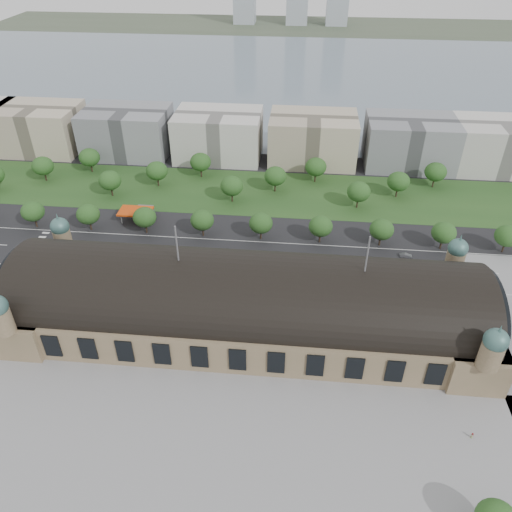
# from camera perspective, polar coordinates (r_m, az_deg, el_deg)

# --- Properties ---
(ground) EXTENTS (900.00, 900.00, 0.00)m
(ground) POSITION_cam_1_polar(r_m,az_deg,el_deg) (163.69, -1.15, -8.17)
(ground) COLOR black
(ground) RESTS_ON ground
(station) EXTENTS (150.00, 48.40, 44.30)m
(station) POSITION_cam_1_polar(r_m,az_deg,el_deg) (156.82, -1.20, -5.44)
(station) COLOR #877154
(station) RESTS_ON ground
(plaza_south) EXTENTS (190.00, 48.00, 0.12)m
(plaza_south) POSITION_cam_1_polar(r_m,az_deg,el_deg) (134.69, 1.08, -21.36)
(plaza_south) COLOR gray
(plaza_south) RESTS_ON ground
(road_slab) EXTENTS (260.00, 26.00, 0.10)m
(road_slab) POSITION_cam_1_polar(r_m,az_deg,el_deg) (195.48, -5.70, -0.10)
(road_slab) COLOR black
(road_slab) RESTS_ON ground
(grass_belt) EXTENTS (300.00, 45.00, 0.10)m
(grass_belt) POSITION_cam_1_polar(r_m,az_deg,el_deg) (241.01, -2.16, 7.37)
(grass_belt) COLOR #23481D
(grass_belt) RESTS_ON ground
(petrol_station) EXTENTS (14.00, 13.00, 5.05)m
(petrol_station) POSITION_cam_1_polar(r_m,az_deg,el_deg) (224.37, -13.05, 5.03)
(petrol_station) COLOR #CC3F0C
(petrol_station) RESTS_ON ground
(lake) EXTENTS (700.00, 320.00, 0.08)m
(lake) POSITION_cam_1_polar(r_m,az_deg,el_deg) (431.26, 3.69, 20.02)
(lake) COLOR slate
(lake) RESTS_ON ground
(far_shore) EXTENTS (700.00, 120.00, 0.14)m
(far_shore) POSITION_cam_1_polar(r_m,az_deg,el_deg) (626.43, 4.62, 24.76)
(far_shore) COLOR #44513D
(far_shore) RESTS_ON ground
(office_1) EXTENTS (45.00, 32.00, 24.00)m
(office_1) POSITION_cam_1_polar(r_m,az_deg,el_deg) (306.81, -23.59, 13.23)
(office_1) COLOR #BBAE93
(office_1) RESTS_ON ground
(office_2) EXTENTS (45.00, 32.00, 24.00)m
(office_2) POSITION_cam_1_polar(r_m,az_deg,el_deg) (286.60, -14.50, 13.60)
(office_2) COLOR gray
(office_2) RESTS_ON ground
(office_3) EXTENTS (45.00, 32.00, 24.00)m
(office_3) POSITION_cam_1_polar(r_m,az_deg,el_deg) (274.12, -4.31, 13.62)
(office_3) COLOR beige
(office_3) RESTS_ON ground
(office_4) EXTENTS (45.00, 32.00, 24.00)m
(office_4) POSITION_cam_1_polar(r_m,az_deg,el_deg) (270.45, 6.49, 13.19)
(office_4) COLOR #BBAE93
(office_4) RESTS_ON ground
(office_5) EXTENTS (45.00, 32.00, 24.00)m
(office_5) POSITION_cam_1_polar(r_m,az_deg,el_deg) (275.95, 17.15, 12.32)
(office_5) COLOR gray
(office_5) RESTS_ON ground
(office_6) EXTENTS (45.00, 32.00, 24.00)m
(office_6) POSITION_cam_1_polar(r_m,az_deg,el_deg) (288.32, 26.07, 11.26)
(office_6) COLOR beige
(office_6) RESTS_ON ground
(tree_row_1) EXTENTS (9.60, 9.60, 11.52)m
(tree_row_1) POSITION_cam_1_polar(r_m,az_deg,el_deg) (229.34, -24.16, 4.67)
(tree_row_1) COLOR #2D2116
(tree_row_1) RESTS_ON ground
(tree_row_2) EXTENTS (9.60, 9.60, 11.52)m
(tree_row_2) POSITION_cam_1_polar(r_m,az_deg,el_deg) (218.74, -18.64, 4.54)
(tree_row_2) COLOR #2D2116
(tree_row_2) RESTS_ON ground
(tree_row_3) EXTENTS (9.60, 9.60, 11.52)m
(tree_row_3) POSITION_cam_1_polar(r_m,az_deg,el_deg) (210.36, -12.61, 4.34)
(tree_row_3) COLOR #2D2116
(tree_row_3) RESTS_ON ground
(tree_row_4) EXTENTS (9.60, 9.60, 11.52)m
(tree_row_4) POSITION_cam_1_polar(r_m,az_deg,el_deg) (204.46, -6.17, 4.09)
(tree_row_4) COLOR #2D2116
(tree_row_4) RESTS_ON ground
(tree_row_5) EXTENTS (9.60, 9.60, 11.52)m
(tree_row_5) POSITION_cam_1_polar(r_m,az_deg,el_deg) (201.27, 0.56, 3.76)
(tree_row_5) COLOR #2D2116
(tree_row_5) RESTS_ON ground
(tree_row_6) EXTENTS (9.60, 9.60, 11.52)m
(tree_row_6) POSITION_cam_1_polar(r_m,az_deg,el_deg) (200.91, 7.40, 3.38)
(tree_row_6) COLOR #2D2116
(tree_row_6) RESTS_ON ground
(tree_row_7) EXTENTS (9.60, 9.60, 11.52)m
(tree_row_7) POSITION_cam_1_polar(r_m,az_deg,el_deg) (203.41, 14.17, 2.95)
(tree_row_7) COLOR #2D2116
(tree_row_7) RESTS_ON ground
(tree_row_8) EXTENTS (9.60, 9.60, 11.52)m
(tree_row_8) POSITION_cam_1_polar(r_m,az_deg,el_deg) (208.66, 20.68, 2.51)
(tree_row_8) COLOR #2D2116
(tree_row_8) RESTS_ON ground
(tree_row_9) EXTENTS (9.60, 9.60, 11.52)m
(tree_row_9) POSITION_cam_1_polar(r_m,az_deg,el_deg) (216.45, 26.79, 2.05)
(tree_row_9) COLOR #2D2116
(tree_row_9) RESTS_ON ground
(tree_belt_1) EXTENTS (10.40, 10.40, 12.48)m
(tree_belt_1) POSITION_cam_1_polar(r_m,az_deg,el_deg) (268.62, -23.19, 9.45)
(tree_belt_1) COLOR #2D2116
(tree_belt_1) RESTS_ON ground
(tree_belt_2) EXTENTS (10.40, 10.40, 12.48)m
(tree_belt_2) POSITION_cam_1_polar(r_m,az_deg,el_deg) (270.17, -18.50, 10.65)
(tree_belt_2) COLOR #2D2116
(tree_belt_2) RESTS_ON ground
(tree_belt_3) EXTENTS (10.40, 10.40, 12.48)m
(tree_belt_3) POSITION_cam_1_polar(r_m,az_deg,el_deg) (243.02, -16.36, 8.30)
(tree_belt_3) COLOR #2D2116
(tree_belt_3) RESTS_ON ground
(tree_belt_4) EXTENTS (10.40, 10.40, 12.48)m
(tree_belt_4) POSITION_cam_1_polar(r_m,az_deg,el_deg) (247.08, -11.27, 9.52)
(tree_belt_4) COLOR #2D2116
(tree_belt_4) RESTS_ON ground
(tree_belt_5) EXTENTS (10.40, 10.40, 12.48)m
(tree_belt_5) POSITION_cam_1_polar(r_m,az_deg,el_deg) (253.07, -6.36, 10.63)
(tree_belt_5) COLOR #2D2116
(tree_belt_5) RESTS_ON ground
(tree_belt_6) EXTENTS (10.40, 10.40, 12.48)m
(tree_belt_6) POSITION_cam_1_polar(r_m,az_deg,el_deg) (228.65, -2.79, 8.00)
(tree_belt_6) COLOR #2D2116
(tree_belt_6) RESTS_ON ground
(tree_belt_7) EXTENTS (10.40, 10.40, 12.48)m
(tree_belt_7) POSITION_cam_1_polar(r_m,az_deg,el_deg) (237.56, 2.22, 9.12)
(tree_belt_7) COLOR #2D2116
(tree_belt_7) RESTS_ON ground
(tree_belt_8) EXTENTS (10.40, 10.40, 12.48)m
(tree_belt_8) POSITION_cam_1_polar(r_m,az_deg,el_deg) (248.19, 6.86, 10.08)
(tree_belt_8) COLOR #2D2116
(tree_belt_8) RESTS_ON ground
(tree_belt_9) EXTENTS (10.40, 10.40, 12.48)m
(tree_belt_9) POSITION_cam_1_polar(r_m,az_deg,el_deg) (228.03, 11.66, 7.20)
(tree_belt_9) COLOR #2D2116
(tree_belt_9) RESTS_ON ground
(tree_belt_10) EXTENTS (10.40, 10.40, 12.48)m
(tree_belt_10) POSITION_cam_1_polar(r_m,az_deg,el_deg) (241.49, 15.98, 8.19)
(tree_belt_10) COLOR #2D2116
(tree_belt_10) RESTS_ON ground
(tree_belt_11) EXTENTS (10.40, 10.40, 12.48)m
(tree_belt_11) POSITION_cam_1_polar(r_m,az_deg,el_deg) (256.22, 19.84, 9.03)
(tree_belt_11) COLOR #2D2116
(tree_belt_11) RESTS_ON ground
(traffic_car_2) EXTENTS (6.02, 3.09, 1.63)m
(traffic_car_2) POSITION_cam_1_polar(r_m,az_deg,el_deg) (209.52, -20.58, 0.50)
(traffic_car_2) COLOR black
(traffic_car_2) RESTS_ON ground
(traffic_car_3) EXTENTS (5.01, 2.07, 1.45)m
(traffic_car_3) POSITION_cam_1_polar(r_m,az_deg,el_deg) (199.84, -11.60, 0.41)
(traffic_car_3) COLOR maroon
(traffic_car_3) RESTS_ON ground
(traffic_car_4) EXTENTS (4.55, 2.16, 1.50)m
(traffic_car_4) POSITION_cam_1_polar(r_m,az_deg,el_deg) (190.46, 3.36, -0.75)
(traffic_car_4) COLOR navy
(traffic_car_4) RESTS_ON ground
(traffic_car_5) EXTENTS (4.81, 2.05, 1.54)m
(traffic_car_5) POSITION_cam_1_polar(r_m,az_deg,el_deg) (202.61, 16.76, 0.07)
(traffic_car_5) COLOR #4F5156
(traffic_car_5) RESTS_ON ground
(traffic_car_6) EXTENTS (5.12, 2.86, 1.35)m
(traffic_car_6) POSITION_cam_1_polar(r_m,az_deg,el_deg) (198.20, 22.47, -2.20)
(traffic_car_6) COLOR silver
(traffic_car_6) RESTS_ON ground
(parked_car_0) EXTENTS (4.42, 3.52, 1.41)m
(parked_car_0) POSITION_cam_1_polar(r_m,az_deg,el_deg) (198.07, -19.11, -1.36)
(parked_car_0) COLOR black
(parked_car_0) RESTS_ON ground
(parked_car_1) EXTENTS (6.21, 4.71, 1.57)m
(parked_car_1) POSITION_cam_1_polar(r_m,az_deg,el_deg) (191.30, -14.10, -1.72)
(parked_car_1) COLOR maroon
(parked_car_1) RESTS_ON ground
(parked_car_2) EXTENTS (4.84, 4.04, 1.32)m
(parked_car_2) POSITION_cam_1_polar(r_m,az_deg,el_deg) (188.60, -14.51, -2.44)
(parked_car_2) COLOR #191A48
(parked_car_2) RESTS_ON ground
(parked_car_3) EXTENTS (4.38, 3.12, 1.39)m
(parked_car_3) POSITION_cam_1_polar(r_m,az_deg,el_deg) (188.23, -10.88, -1.94)
(parked_car_3) COLOR #595C61
(parked_car_3) RESTS_ON ground
(parked_car_4) EXTENTS (5.11, 3.23, 1.59)m
(parked_car_4) POSITION_cam_1_polar(r_m,az_deg,el_deg) (187.72, -10.37, -1.95)
(parked_car_4) COLOR #BABBBD
(parked_car_4) RESTS_ON ground
(parked_car_5) EXTENTS (5.70, 4.94, 1.46)m
(parked_car_5) POSITION_cam_1_polar(r_m,az_deg,el_deg) (189.75, -12.88, -1.88)
(parked_car_5) COLOR gray
(parked_car_5) RESTS_ON ground
(parked_car_6) EXTENTS (4.77, 4.25, 1.33)m
(parked_car_6) POSITION_cam_1_polar(r_m,az_deg,el_deg) (181.41, -6.05, -3.05)
(parked_car_6) COLOR black
(parked_car_6) RESTS_ON ground
(bus_west) EXTENTS (12.59, 4.00, 3.45)m
(bus_west) POSITION_cam_1_polar(r_m,az_deg,el_deg) (182.74, 1.33, -2.08)
(bus_west) COLOR red
(bus_west) RESTS_ON ground
(bus_mid) EXTENTS (12.58, 3.59, 3.46)m
(bus_mid) POSITION_cam_1_polar(r_m,az_deg,el_deg) (183.37, -1.21, -1.93)
(bus_mid) COLOR beige
(bus_mid) RESTS_ON ground
(bus_east) EXTENTS (12.65, 3.47, 3.49)m
(bus_east) POSITION_cam_1_polar(r_m,az_deg,el_deg) (184.16, 12.31, -2.68)
(bus_east) COLOR beige
(bus_east) RESTS_ON ground
(pedestrian_0) EXTENTS (0.93, 0.58, 1.83)m
(pedestrian_0) POSITION_cam_1_polar(r_m,az_deg,el_deg) (146.90, 23.47, -18.32)
(pedestrian_0) COLOR gray
(pedestrian_0) RESTS_ON ground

